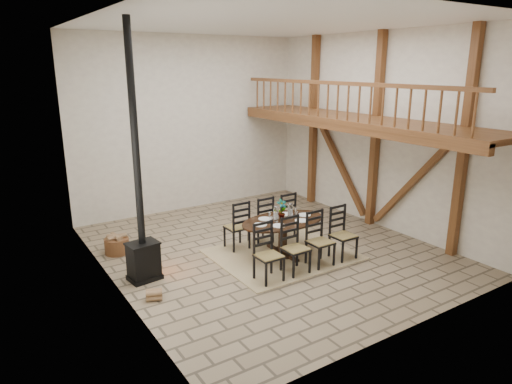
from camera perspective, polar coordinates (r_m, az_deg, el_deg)
ground at (r=10.75m, az=1.39°, el=-7.18°), size 8.00×8.00×0.00m
room_shell at (r=10.69m, az=6.85°, el=9.33°), size 7.02×8.02×5.01m
rug at (r=10.48m, az=3.32°, el=-7.77°), size 3.00×2.50×0.02m
dining_table at (r=10.25m, az=3.68°, el=-5.83°), size 2.50×2.27×1.30m
wood_stove at (r=9.18m, az=-14.16°, el=-4.11°), size 0.66×0.54×5.00m
log_basket at (r=10.95m, az=-17.00°, el=-6.35°), size 0.55×0.55×0.45m
log_stack at (r=8.77m, az=-12.62°, el=-12.43°), size 0.34×0.29×0.20m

